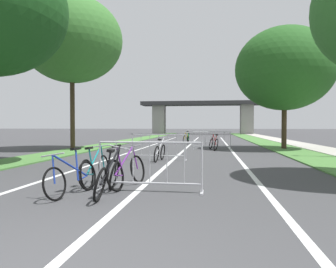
% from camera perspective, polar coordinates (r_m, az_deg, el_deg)
% --- Properties ---
extents(grass_verge_left, '(2.04, 61.96, 0.05)m').
position_cam_1_polar(grass_verge_left, '(28.82, -7.08, -1.24)').
color(grass_verge_left, '#477A38').
rests_on(grass_verge_left, ground).
extents(grass_verge_right, '(2.04, 61.96, 0.05)m').
position_cam_1_polar(grass_verge_right, '(28.19, 16.59, -1.35)').
color(grass_verge_right, '#477A38').
rests_on(grass_verge_right, ground).
extents(sidewalk_path_right, '(1.89, 61.96, 0.08)m').
position_cam_1_polar(sidewalk_path_right, '(28.56, 20.49, -1.31)').
color(sidewalk_path_right, '#ADA89E').
rests_on(sidewalk_path_right, ground).
extents(lane_stripe_center, '(0.14, 35.85, 0.01)m').
position_cam_1_polar(lane_stripe_center, '(20.50, 3.48, -2.38)').
color(lane_stripe_center, silver).
rests_on(lane_stripe_center, ground).
extents(lane_stripe_right_lane, '(0.14, 35.85, 0.01)m').
position_cam_1_polar(lane_stripe_right_lane, '(20.48, 10.92, -2.41)').
color(lane_stripe_right_lane, silver).
rests_on(lane_stripe_right_lane, ground).
extents(lane_stripe_left_lane, '(0.14, 35.85, 0.01)m').
position_cam_1_polar(lane_stripe_left_lane, '(20.87, -3.83, -2.31)').
color(lane_stripe_left_lane, silver).
rests_on(lane_stripe_left_lane, ground).
extents(overpass_bridge, '(20.42, 3.88, 5.48)m').
position_cam_1_polar(overpass_bridge, '(53.77, 6.15, 4.07)').
color(overpass_bridge, '#2D2D30').
rests_on(overpass_bridge, ground).
extents(tree_left_pine_far, '(5.82, 5.82, 8.83)m').
position_cam_1_polar(tree_left_pine_far, '(19.94, -16.87, 15.84)').
color(tree_left_pine_far, '#3D2D1E').
rests_on(tree_left_pine_far, ground).
extents(tree_right_oak_mid, '(5.69, 5.69, 7.13)m').
position_cam_1_polar(tree_right_oak_mid, '(20.07, 20.21, 10.92)').
color(tree_right_oak_mid, '#3D2D1E').
rests_on(tree_right_oak_mid, ground).
extents(crowd_barrier_nearest, '(2.23, 0.45, 1.05)m').
position_cam_1_polar(crowd_barrier_nearest, '(6.65, -3.30, -5.92)').
color(crowd_barrier_nearest, '#ADADB2').
rests_on(crowd_barrier_nearest, ground).
extents(crowd_barrier_second, '(2.23, 0.46, 1.05)m').
position_cam_1_polar(crowd_barrier_second, '(12.74, -1.67, -2.39)').
color(crowd_barrier_second, '#ADADB2').
rests_on(crowd_barrier_second, ground).
extents(crowd_barrier_third, '(2.24, 0.50, 1.05)m').
position_cam_1_polar(crowd_barrier_third, '(18.62, 7.82, -1.19)').
color(crowd_barrier_third, '#ADADB2').
rests_on(crowd_barrier_third, ground).
extents(crowd_barrier_fourth, '(2.24, 0.51, 1.05)m').
position_cam_1_polar(crowd_barrier_fourth, '(24.69, 5.83, -0.54)').
color(crowd_barrier_fourth, '#ADADB2').
rests_on(crowd_barrier_fourth, ground).
extents(bicycle_silver_0, '(0.49, 1.63, 0.95)m').
position_cam_1_polar(bicycle_silver_0, '(12.37, -1.48, -3.25)').
color(bicycle_silver_0, black).
rests_on(bicycle_silver_0, ground).
extents(bicycle_black_1, '(0.47, 1.70, 0.98)m').
position_cam_1_polar(bicycle_black_1, '(6.35, -10.70, -7.70)').
color(bicycle_black_1, black).
rests_on(bicycle_black_1, ground).
extents(bicycle_yellow_2, '(0.50, 1.60, 0.96)m').
position_cam_1_polar(bicycle_yellow_2, '(25.25, 3.28, -0.85)').
color(bicycle_yellow_2, black).
rests_on(bicycle_yellow_2, ground).
extents(bicycle_green_3, '(0.53, 1.59, 0.88)m').
position_cam_1_polar(bicycle_green_3, '(24.20, 3.58, -0.97)').
color(bicycle_green_3, black).
rests_on(bicycle_green_3, ground).
extents(bicycle_teal_4, '(0.53, 1.69, 0.92)m').
position_cam_1_polar(bicycle_teal_4, '(7.55, -12.83, -6.18)').
color(bicycle_teal_4, black).
rests_on(bicycle_teal_4, ground).
extents(bicycle_purple_5, '(0.57, 1.73, 0.97)m').
position_cam_1_polar(bicycle_purple_5, '(7.21, -7.42, -6.52)').
color(bicycle_purple_5, black).
rests_on(bicycle_purple_5, ground).
extents(bicycle_red_6, '(0.62, 1.75, 0.93)m').
position_cam_1_polar(bicycle_red_6, '(18.28, 8.19, -1.69)').
color(bicycle_red_6, black).
rests_on(bicycle_red_6, ground).
extents(bicycle_blue_7, '(0.69, 1.63, 0.93)m').
position_cam_1_polar(bicycle_blue_7, '(6.62, -16.88, -7.40)').
color(bicycle_blue_7, black).
rests_on(bicycle_blue_7, ground).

